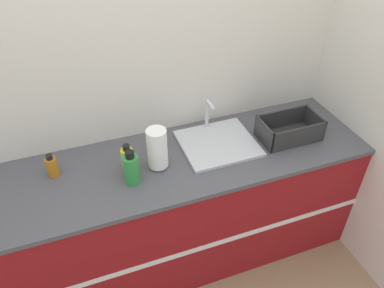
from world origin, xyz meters
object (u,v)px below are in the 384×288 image
(paper_towel_roll, at_px, (157,149))
(dish_rack, at_px, (289,131))
(bottle_yellow, at_px, (128,160))
(sink, at_px, (218,142))
(bottle_green, at_px, (131,168))
(bottle_amber, at_px, (52,166))

(paper_towel_roll, height_order, dish_rack, paper_towel_roll)
(paper_towel_roll, bearing_deg, bottle_yellow, 172.42)
(paper_towel_roll, distance_m, dish_rack, 0.88)
(sink, relative_size, paper_towel_roll, 1.79)
(bottle_green, bearing_deg, paper_towel_roll, 23.27)
(dish_rack, bearing_deg, bottle_yellow, 177.79)
(bottle_green, bearing_deg, bottle_amber, 153.46)
(bottle_amber, distance_m, bottle_yellow, 0.43)
(sink, bearing_deg, bottle_amber, 176.62)
(bottle_yellow, bearing_deg, paper_towel_roll, -7.58)
(paper_towel_roll, bearing_deg, bottle_amber, 167.17)
(sink, distance_m, dish_rack, 0.47)
(sink, bearing_deg, paper_towel_roll, -169.78)
(dish_rack, height_order, bottle_yellow, bottle_yellow)
(sink, distance_m, paper_towel_roll, 0.44)
(paper_towel_roll, relative_size, bottle_amber, 1.78)
(bottle_green, height_order, bottle_yellow, bottle_green)
(sink, height_order, paper_towel_roll, paper_towel_roll)
(bottle_yellow, bearing_deg, dish_rack, -2.21)
(sink, xyz_separation_m, dish_rack, (0.46, -0.09, 0.04))
(bottle_amber, bearing_deg, dish_rack, -5.90)
(bottle_amber, bearing_deg, paper_towel_roll, -12.83)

